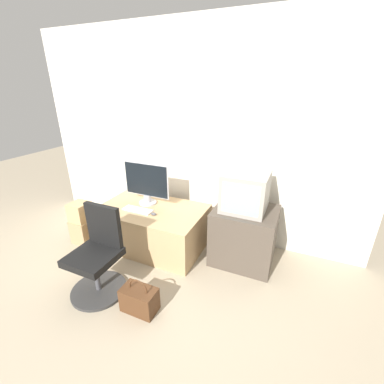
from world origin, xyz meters
TOP-DOWN VIEW (x-y plane):
  - ground_plane at (0.00, 0.00)m, footprint 12.00×12.00m
  - wall_back at (0.00, 1.32)m, footprint 4.40×0.05m
  - desk at (-0.24, 0.75)m, footprint 1.28×0.80m
  - side_stand at (0.88, 0.90)m, footprint 0.68×0.57m
  - main_monitor at (-0.35, 0.86)m, footprint 0.61×0.22m
  - keyboard at (-0.36, 0.64)m, footprint 0.37×0.13m
  - mouse at (-0.12, 0.61)m, footprint 0.07×0.04m
  - crt_tv at (0.85, 0.90)m, footprint 0.46×0.44m
  - office_chair at (-0.30, -0.13)m, footprint 0.53×0.53m
  - cardboard_box_lower at (-1.10, 0.45)m, footprint 0.24×0.25m
  - cardboard_box_upper at (-1.10, 0.45)m, footprint 0.22×0.23m
  - handbag at (0.21, -0.20)m, footprint 0.32×0.19m

SIDE VIEW (x-z plane):
  - ground_plane at x=0.00m, z-range 0.00..0.00m
  - handbag at x=0.21m, z-range -0.05..0.29m
  - cardboard_box_lower at x=-1.10m, z-range 0.00..0.31m
  - desk at x=-0.24m, z-range 0.00..0.51m
  - side_stand at x=0.88m, z-range 0.00..0.65m
  - office_chair at x=-0.30m, z-range -0.07..0.79m
  - cardboard_box_upper at x=-1.10m, z-range 0.31..0.55m
  - keyboard at x=-0.36m, z-range 0.51..0.52m
  - mouse at x=-0.12m, z-range 0.51..0.54m
  - main_monitor at x=-0.35m, z-range 0.51..1.04m
  - crt_tv at x=0.85m, z-range 0.65..1.06m
  - wall_back at x=0.00m, z-range 0.00..2.60m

